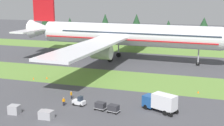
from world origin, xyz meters
TOP-DOWN VIEW (x-y plane):
  - grass_strip_near at (0.00, 32.68)m, footprint 320.00×17.90m
  - grass_strip_far at (0.00, 80.47)m, footprint 320.00×17.90m
  - airliner at (-5.37, 56.66)m, footprint 71.69×88.05m
  - baggage_tug at (-0.85, 11.22)m, footprint 2.81×1.79m
  - cargo_dolly_lead at (4.07, 10.23)m, footprint 2.45×1.91m
  - cargo_dolly_second at (6.92, 9.65)m, footprint 2.45×1.91m
  - catering_truck at (15.18, 13.01)m, footprint 7.28×4.99m
  - ground_crew_marshaller at (-4.14, 14.46)m, footprint 0.36×0.49m
  - ground_crew_loader at (-3.79, 10.20)m, footprint 0.51×0.36m
  - uld_container_0 at (-10.60, 3.39)m, footprint 2.08×1.70m
  - uld_container_1 at (-3.51, 3.23)m, footprint 2.09×1.72m
  - uld_container_2 at (-4.03, 3.16)m, footprint 2.16×1.81m
  - taxiway_marker_0 at (-17.36, 27.19)m, footprint 0.44×0.44m
  - taxiway_marker_1 at (21.67, 26.94)m, footprint 0.44×0.44m
  - taxiway_marker_2 at (-20.45, 25.62)m, footprint 0.44×0.44m
  - distant_tree_line at (-0.47, 129.45)m, footprint 160.81×10.44m

SIDE VIEW (x-z plane):
  - grass_strip_near at x=0.00m, z-range 0.00..0.01m
  - grass_strip_far at x=0.00m, z-range 0.00..0.01m
  - taxiway_marker_1 at x=21.67m, z-range 0.00..0.54m
  - taxiway_marker_2 at x=-20.45m, z-range 0.00..0.57m
  - taxiway_marker_0 at x=-17.36m, z-range 0.00..0.65m
  - uld_container_2 at x=-4.03m, z-range 0.00..1.52m
  - uld_container_1 at x=-3.51m, z-range 0.00..1.53m
  - baggage_tug at x=-0.85m, z-range -0.17..1.80m
  - uld_container_0 at x=-10.60m, z-range 0.00..1.69m
  - cargo_dolly_lead at x=4.07m, z-range 0.14..1.69m
  - cargo_dolly_second at x=6.92m, z-range 0.14..1.69m
  - ground_crew_marshaller at x=-4.14m, z-range 0.08..1.82m
  - ground_crew_loader at x=-3.79m, z-range 0.08..1.82m
  - catering_truck at x=15.18m, z-range 0.16..3.74m
  - distant_tree_line at x=-0.47m, z-range 1.25..12.86m
  - airliner at x=-5.37m, z-range -3.52..21.40m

